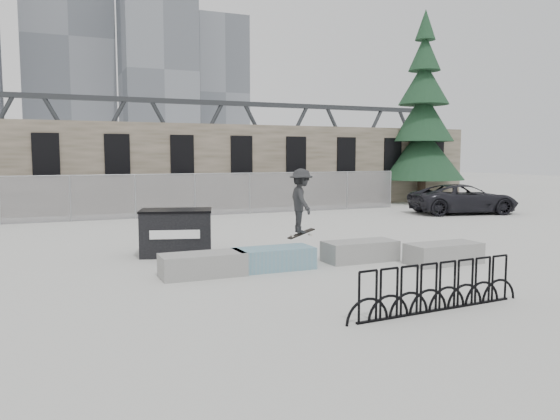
# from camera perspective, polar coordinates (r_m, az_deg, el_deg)

# --- Properties ---
(ground) EXTENTS (120.00, 120.00, 0.00)m
(ground) POSITION_cam_1_polar(r_m,az_deg,el_deg) (14.48, 3.48, -5.66)
(ground) COLOR #B9B9B4
(ground) RESTS_ON ground
(stone_wall) EXTENTS (36.00, 2.58, 4.50)m
(stone_wall) POSITION_cam_1_polar(r_m,az_deg,el_deg) (29.63, -10.71, 4.46)
(stone_wall) COLOR #635949
(stone_wall) RESTS_ON ground
(chainlink_fence) EXTENTS (22.06, 0.06, 2.02)m
(chainlink_fence) POSITION_cam_1_polar(r_m,az_deg,el_deg) (26.05, -8.89, 1.65)
(chainlink_fence) COLOR gray
(chainlink_fence) RESTS_ON ground
(planter_far_left) EXTENTS (2.00, 0.90, 0.55)m
(planter_far_left) POSITION_cam_1_polar(r_m,az_deg,el_deg) (13.13, -8.08, -5.59)
(planter_far_left) COLOR gray
(planter_far_left) RESTS_ON ground
(planter_center_left) EXTENTS (2.00, 0.90, 0.55)m
(planter_center_left) POSITION_cam_1_polar(r_m,az_deg,el_deg) (13.78, -0.67, -4.99)
(planter_center_left) COLOR teal
(planter_center_left) RESTS_ON ground
(planter_center_right) EXTENTS (2.00, 0.90, 0.55)m
(planter_center_right) POSITION_cam_1_polar(r_m,az_deg,el_deg) (15.01, 8.36, -4.17)
(planter_center_right) COLOR gray
(planter_center_right) RESTS_ON ground
(planter_offset) EXTENTS (2.00, 0.90, 0.55)m
(planter_offset) POSITION_cam_1_polar(r_m,az_deg,el_deg) (15.11, 16.74, -4.28)
(planter_offset) COLOR gray
(planter_offset) RESTS_ON ground
(dumpster) EXTENTS (2.27, 1.74, 1.32)m
(dumpster) POSITION_cam_1_polar(r_m,az_deg,el_deg) (15.91, -10.78, -2.29)
(dumpster) COLOR black
(dumpster) RESTS_ON ground
(bike_rack) EXTENTS (4.03, 0.31, 0.90)m
(bike_rack) POSITION_cam_1_polar(r_m,az_deg,el_deg) (10.52, 16.19, -7.80)
(bike_rack) COLOR black
(bike_rack) RESTS_ON ground
(spruce_tree) EXTENTS (5.05, 5.05, 11.50)m
(spruce_tree) POSITION_cam_1_polar(r_m,az_deg,el_deg) (34.44, 14.71, 8.48)
(spruce_tree) COLOR #38281E
(spruce_tree) RESTS_ON ground
(skyline_towers) EXTENTS (58.00, 28.00, 48.00)m
(skyline_towers) POSITION_cam_1_polar(r_m,az_deg,el_deg) (108.14, -20.64, 14.91)
(skyline_towers) COLOR slate
(skyline_towers) RESTS_ON ground
(truss_bridge) EXTENTS (70.00, 3.00, 9.80)m
(truss_bridge) POSITION_cam_1_polar(r_m,az_deg,el_deg) (69.65, -9.56, 6.69)
(truss_bridge) COLOR #2D3033
(truss_bridge) RESTS_ON ground
(suv) EXTENTS (5.63, 3.52, 1.45)m
(suv) POSITION_cam_1_polar(r_m,az_deg,el_deg) (28.33, 18.63, 1.11)
(suv) COLOR black
(suv) RESTS_ON ground
(skateboarder) EXTENTS (0.80, 1.20, 1.89)m
(skateboarder) POSITION_cam_1_polar(r_m,az_deg,el_deg) (14.76, 2.24, 0.96)
(skateboarder) COLOR #252627
(skateboarder) RESTS_ON ground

